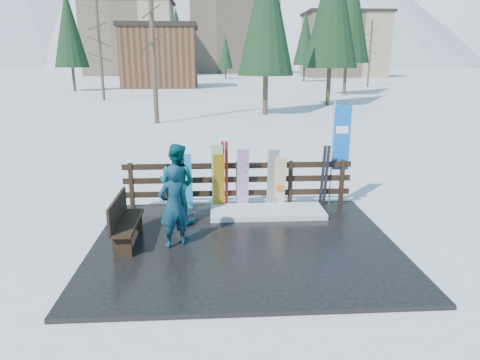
{
  "coord_description": "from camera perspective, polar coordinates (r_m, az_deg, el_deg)",
  "views": [
    {
      "loc": [
        -0.56,
        -7.91,
        3.58
      ],
      "look_at": [
        -0.02,
        1.0,
        1.1
      ],
      "focal_mm": 32.0,
      "sensor_mm": 36.0,
      "label": 1
    }
  ],
  "objects": [
    {
      "name": "snowboard_1",
      "position": [
        10.25,
        -3.03,
        0.33
      ],
      "size": [
        0.27,
        0.27,
        1.63
      ],
      "primitive_type": "cube",
      "rotation": [
        0.15,
        0.0,
        0.0
      ],
      "color": "white",
      "rests_on": "deck"
    },
    {
      "name": "snow_patch",
      "position": [
        10.19,
        3.66,
        -4.24
      ],
      "size": [
        2.68,
        1.0,
        0.12
      ],
      "primitive_type": "cube",
      "color": "white",
      "rests_on": "deck"
    },
    {
      "name": "trees",
      "position": [
        54.98,
        2.0,
        17.95
      ],
      "size": [
        42.2,
        68.67,
        13.66
      ],
      "color": "#382B1E",
      "rests_on": "ground"
    },
    {
      "name": "person_front",
      "position": [
        8.32,
        -8.88,
        -3.43
      ],
      "size": [
        0.72,
        0.65,
        1.65
      ],
      "primitive_type": "imported",
      "rotation": [
        0.0,
        0.0,
        3.69
      ],
      "color": "#10495B",
      "rests_on": "deck"
    },
    {
      "name": "resort_buildings",
      "position": [
        123.49,
        -2.86,
        18.41
      ],
      "size": [
        73.0,
        87.6,
        22.6
      ],
      "color": "tan",
      "rests_on": "ground"
    },
    {
      "name": "rental_flag",
      "position": [
        10.78,
        13.1,
        5.0
      ],
      "size": [
        0.45,
        0.04,
        2.6
      ],
      "color": "silver",
      "rests_on": "deck"
    },
    {
      "name": "fence",
      "position": [
        10.52,
        -0.26,
        -0.14
      ],
      "size": [
        5.6,
        0.1,
        1.15
      ],
      "color": "black",
      "rests_on": "deck"
    },
    {
      "name": "ski_pair_b",
      "position": [
        10.67,
        11.19,
        0.49
      ],
      "size": [
        0.17,
        0.27,
        1.58
      ],
      "color": "black",
      "rests_on": "deck"
    },
    {
      "name": "snowboard_0",
      "position": [
        10.3,
        -7.14,
        -0.27
      ],
      "size": [
        0.26,
        0.34,
        1.44
      ],
      "primitive_type": "cube",
      "rotation": [
        0.22,
        0.0,
        0.0
      ],
      "color": "#2DA3EF",
      "rests_on": "deck"
    },
    {
      "name": "snowboard_5",
      "position": [
        10.41,
        5.34,
        -0.37
      ],
      "size": [
        0.28,
        0.29,
        1.32
      ],
      "primitive_type": "cube",
      "rotation": [
        0.2,
        0.0,
        0.0
      ],
      "color": "white",
      "rests_on": "deck"
    },
    {
      "name": "ski_pair_a",
      "position": [
        10.31,
        -2.06,
        0.62
      ],
      "size": [
        0.16,
        0.21,
        1.7
      ],
      "color": "maroon",
      "rests_on": "deck"
    },
    {
      "name": "snowboard_3",
      "position": [
        10.29,
        0.37,
        0.11
      ],
      "size": [
        0.28,
        0.36,
        1.53
      ],
      "primitive_type": "cube",
      "rotation": [
        0.22,
        0.0,
        0.0
      ],
      "color": "white",
      "rests_on": "deck"
    },
    {
      "name": "deck",
      "position": [
        8.69,
        0.56,
        -8.53
      ],
      "size": [
        6.0,
        5.0,
        0.08
      ],
      "primitive_type": "cube",
      "color": "black",
      "rests_on": "ground"
    },
    {
      "name": "person_back",
      "position": [
        9.55,
        -8.41,
        -0.47
      ],
      "size": [
        1.08,
        0.98,
        1.8
      ],
      "primitive_type": "imported",
      "rotation": [
        0.0,
        0.0,
        2.71
      ],
      "color": "#094D54",
      "rests_on": "deck"
    },
    {
      "name": "snowboard_4",
      "position": [
        10.36,
        4.38,
        0.1
      ],
      "size": [
        0.27,
        0.27,
        1.51
      ],
      "primitive_type": "cube",
      "rotation": [
        0.16,
        0.0,
        0.0
      ],
      "color": "black",
      "rests_on": "deck"
    },
    {
      "name": "snowboard_2",
      "position": [
        10.28,
        -2.81,
        -0.26
      ],
      "size": [
        0.27,
        0.25,
        1.41
      ],
      "primitive_type": "cube",
      "rotation": [
        0.16,
        0.0,
        0.0
      ],
      "color": "#FFBB07",
      "rests_on": "deck"
    },
    {
      "name": "ground",
      "position": [
        8.71,
        0.56,
        -8.77
      ],
      "size": [
        700.0,
        700.0,
        0.0
      ],
      "primitive_type": "plane",
      "color": "white",
      "rests_on": "ground"
    },
    {
      "name": "bench",
      "position": [
        8.7,
        -15.25,
        -5.12
      ],
      "size": [
        0.41,
        1.5,
        0.97
      ],
      "color": "black",
      "rests_on": "deck"
    }
  ]
}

